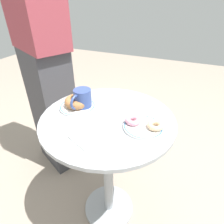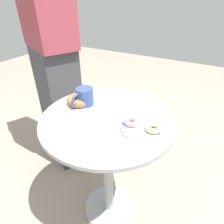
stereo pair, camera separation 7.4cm
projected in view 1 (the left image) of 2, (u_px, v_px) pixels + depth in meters
name	position (u px, v px, depth m)	size (l,w,h in m)	color
ground_plane	(109.00, 209.00, 1.28)	(7.00, 7.00, 0.02)	gray
cafe_table	(108.00, 152.00, 1.00)	(0.62, 0.62, 0.73)	#999EA3
plate_left	(78.00, 106.00, 0.95)	(0.18, 0.18, 0.01)	white
plate_right	(143.00, 127.00, 0.81)	(0.17, 0.17, 0.01)	white
donut_cinnamon	(77.00, 101.00, 0.94)	(0.12, 0.12, 0.04)	#A36B3D
donut_glazed	(155.00, 125.00, 0.79)	(0.07, 0.07, 0.02)	#E0B789
donut_pink_frosted	(133.00, 120.00, 0.82)	(0.07, 0.07, 0.02)	pink
paper_napkin	(86.00, 137.00, 0.76)	(0.13, 0.10, 0.01)	white
coffee_mug	(82.00, 99.00, 0.92)	(0.08, 0.13, 0.10)	#334784
person_figure	(44.00, 60.00, 1.21)	(0.45, 0.37, 1.74)	#3D3D42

